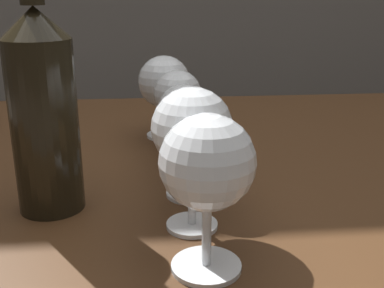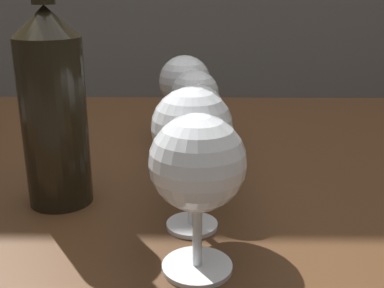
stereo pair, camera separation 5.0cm
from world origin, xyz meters
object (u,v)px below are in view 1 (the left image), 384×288
Objects in this scene: wine_glass_port at (191,129)px; wine_glass_amber at (178,96)px; wine_bottle at (43,108)px; wine_glass_chardonnay at (164,83)px; wine_glass_rose at (184,113)px; wine_glass_pinot at (207,167)px; wine_glass_white at (192,130)px.

wine_glass_amber is (-0.00, 0.18, 0.00)m from wine_glass_port.
wine_glass_port is 0.18m from wine_bottle.
wine_glass_chardonnay is at bearing 95.24° from wine_glass_port.
wine_bottle is (-0.17, -0.20, 0.03)m from wine_glass_amber.
wine_bottle reaches higher than wine_glass_rose.
wine_glass_amber is (-0.00, 0.08, 0.01)m from wine_glass_rose.
wine_glass_amber reaches higher than wine_glass_rose.
wine_bottle is (-0.15, -0.27, 0.03)m from wine_glass_chardonnay.
wine_glass_pinot is at bearing -41.14° from wine_bottle.
wine_glass_pinot reaches higher than wine_glass_chardonnay.
wine_bottle is at bearing -118.37° from wine_glass_chardonnay.
wine_glass_chardonnay reaches higher than wine_glass_rose.
wine_bottle is at bearing -173.66° from wine_glass_port.
wine_glass_white is 1.26× the size of wine_glass_rose.
wine_bottle is (-0.17, 0.15, 0.02)m from wine_glass_pinot.
wine_bottle is (-0.17, -0.02, 0.04)m from wine_glass_port.
wine_glass_chardonnay is (-0.02, 0.25, 0.01)m from wine_glass_port.
wine_bottle reaches higher than wine_glass_chardonnay.
wine_glass_port is at bearing 89.96° from wine_glass_pinot.
wine_glass_rose is at bearing -82.00° from wine_glass_chardonnay.
wine_glass_white is 0.18m from wine_glass_rose.
wine_glass_chardonnay is (-0.02, 0.08, 0.01)m from wine_glass_amber.
wine_glass_chardonnay is at bearing 98.00° from wine_glass_rose.
wine_glass_white is 0.09m from wine_glass_port.
wine_bottle reaches higher than wine_glass_pinot.
wine_glass_port is at bearing -89.55° from wine_glass_rose.
wine_glass_port is at bearing -84.76° from wine_glass_chardonnay.
wine_glass_pinot is 0.96× the size of wine_glass_white.
wine_glass_white is 1.20× the size of wine_glass_port.
wine_glass_port reaches higher than wine_glass_rose.
wine_glass_amber is (-0.00, 0.34, -0.01)m from wine_glass_pinot.
wine_glass_white is at bearing -21.86° from wine_bottle.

